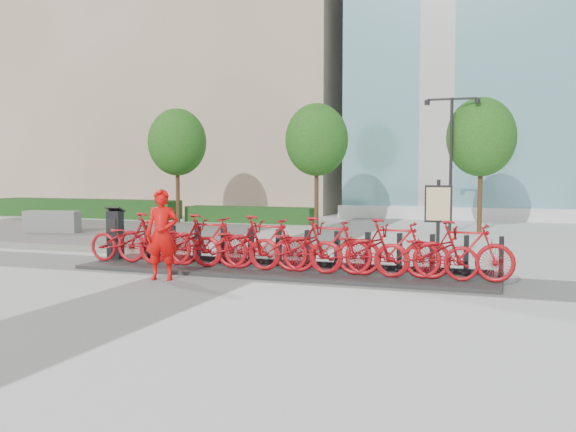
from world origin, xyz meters
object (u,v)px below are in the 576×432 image
(bike_0, at_px, (128,240))
(worker_red, at_px, (162,235))
(jersey_barrier, at_px, (52,222))
(kiosk, at_px, (115,234))
(map_sign, at_px, (438,207))

(bike_0, height_order, worker_red, worker_red)
(bike_0, height_order, jersey_barrier, bike_0)
(worker_red, bearing_deg, jersey_barrier, 126.49)
(kiosk, xyz_separation_m, jersey_barrier, (-6.85, 5.83, -0.32))
(bike_0, relative_size, jersey_barrier, 1.00)
(map_sign, bearing_deg, worker_red, -139.03)
(kiosk, relative_size, map_sign, 0.64)
(worker_red, bearing_deg, kiosk, 128.40)
(bike_0, distance_m, worker_red, 2.41)
(kiosk, distance_m, jersey_barrier, 9.00)
(worker_red, distance_m, map_sign, 7.08)
(bike_0, xyz_separation_m, map_sign, (7.04, 3.29, 0.76))
(bike_0, relative_size, worker_red, 1.09)
(kiosk, relative_size, worker_red, 0.69)
(kiosk, xyz_separation_m, worker_red, (2.53, -1.97, 0.24))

